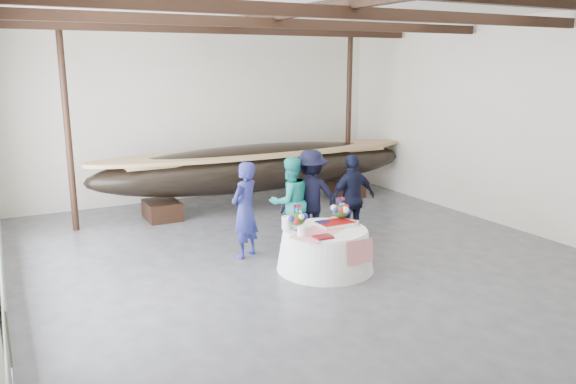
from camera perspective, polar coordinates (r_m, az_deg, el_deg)
floor at (r=10.16m, az=2.78°, el=-7.39°), size 10.00×12.00×0.01m
wall_back at (r=15.05m, az=-8.87°, el=7.95°), size 10.00×0.02×4.50m
wall_right at (r=12.87m, az=22.59°, el=6.29°), size 0.02×12.00×4.50m
ceiling at (r=9.57m, az=3.09°, el=18.77°), size 10.00×12.00×0.01m
pavilion_structure at (r=10.18m, az=0.82°, el=15.63°), size 9.80×11.76×4.50m
longboat_display at (r=13.96m, az=-2.81°, el=2.55°), size 8.41×1.68×1.58m
banquet_table at (r=9.85m, az=3.80°, el=-5.80°), size 1.69×1.69×0.73m
tabletop_items at (r=9.81m, az=3.22°, el=-2.74°), size 1.63×1.25×0.40m
guest_woman_blue at (r=10.33m, az=-4.40°, el=-1.83°), size 0.78×0.71×1.80m
guest_woman_teal at (r=10.93m, az=0.21°, el=-1.01°), size 0.86×0.67×1.78m
guest_man_left at (r=11.19m, az=2.30°, el=-0.44°), size 1.37×1.05×1.87m
guest_man_right at (r=11.22m, az=6.54°, el=-0.69°), size 1.06×0.46×1.79m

